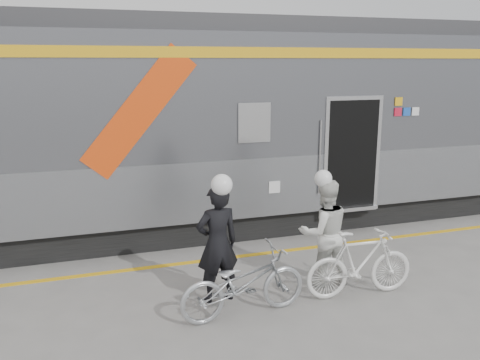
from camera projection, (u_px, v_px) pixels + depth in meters
name	position (u px, v px, depth m)	size (l,w,h in m)	color
ground	(325.00, 308.00, 6.97)	(90.00, 90.00, 0.00)	slate
train	(220.00, 124.00, 10.31)	(24.00, 3.17, 4.10)	black
safety_strip	(268.00, 253.00, 8.96)	(24.00, 0.12, 0.01)	gold
man	(217.00, 244.00, 7.03)	(0.61, 0.40, 1.68)	black
bicycle_left	(244.00, 283.00, 6.67)	(0.61, 1.76, 0.92)	#AFB3B7
woman	(324.00, 232.00, 7.58)	(0.79, 0.61, 1.62)	silver
bicycle_right	(360.00, 263.00, 7.24)	(0.46, 1.63, 0.98)	silver
helmet_man	(217.00, 174.00, 6.81)	(0.29, 0.29, 0.29)	white
helmet_woman	(326.00, 171.00, 7.37)	(0.26, 0.26, 0.26)	white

